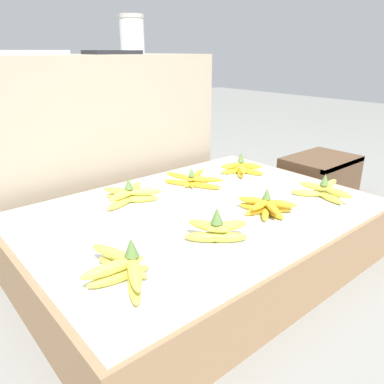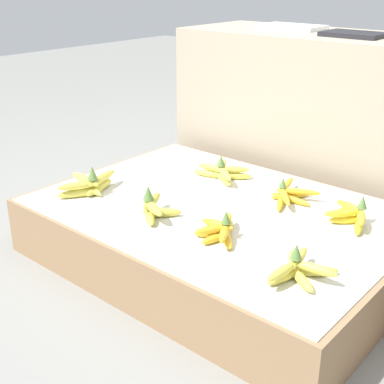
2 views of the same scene
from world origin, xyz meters
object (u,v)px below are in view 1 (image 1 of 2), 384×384
(foam_tray_white, at_px, (31,52))
(banana_bunch_front_right, at_px, (324,190))
(wooden_crate, at_px, (319,177))
(banana_bunch_front_midright, at_px, (266,207))
(banana_bunch_front_midleft, at_px, (217,230))
(banana_bunch_middle_midleft, at_px, (129,194))
(glass_jar, at_px, (132,34))
(banana_bunch_front_left, at_px, (123,268))
(banana_bunch_middle_right, at_px, (241,168))
(banana_bunch_middle_midright, at_px, (193,180))

(foam_tray_white, bearing_deg, banana_bunch_front_right, -56.63)
(wooden_crate, distance_m, banana_bunch_front_midright, 0.83)
(banana_bunch_front_midleft, bearing_deg, banana_bunch_front_midright, 6.11)
(banana_bunch_front_right, bearing_deg, banana_bunch_middle_midleft, 143.37)
(banana_bunch_front_midleft, bearing_deg, glass_jar, 68.65)
(banana_bunch_front_left, bearing_deg, wooden_crate, 12.08)
(wooden_crate, bearing_deg, banana_bunch_front_midleft, -164.55)
(banana_bunch_middle_midleft, relative_size, banana_bunch_middle_right, 1.41)
(wooden_crate, distance_m, banana_bunch_middle_midleft, 1.09)
(wooden_crate, xyz_separation_m, banana_bunch_front_left, (-1.36, -0.29, 0.13))
(glass_jar, bearing_deg, wooden_crate, -53.84)
(wooden_crate, relative_size, banana_bunch_front_right, 1.68)
(foam_tray_white, bearing_deg, banana_bunch_middle_right, -44.73)
(banana_bunch_front_left, bearing_deg, banana_bunch_front_right, -0.79)
(banana_bunch_front_midleft, relative_size, banana_bunch_middle_midright, 0.70)
(banana_bunch_front_midright, distance_m, glass_jar, 1.25)
(banana_bunch_middle_midright, bearing_deg, banana_bunch_middle_midleft, 177.33)
(banana_bunch_front_right, relative_size, banana_bunch_middle_right, 1.46)
(banana_bunch_middle_right, bearing_deg, banana_bunch_front_midright, -126.39)
(glass_jar, bearing_deg, banana_bunch_middle_midright, -103.73)
(banana_bunch_front_midleft, distance_m, banana_bunch_front_midright, 0.27)
(wooden_crate, height_order, banana_bunch_middle_right, banana_bunch_middle_right)
(banana_bunch_front_left, bearing_deg, banana_bunch_middle_midright, 35.63)
(banana_bunch_middle_midright, bearing_deg, banana_bunch_front_left, -144.37)
(banana_bunch_front_midleft, height_order, banana_bunch_middle_midleft, banana_bunch_front_midleft)
(banana_bunch_middle_right, distance_m, foam_tray_white, 1.04)
(banana_bunch_front_right, xyz_separation_m, glass_jar, (-0.13, 1.13, 0.59))
(banana_bunch_front_left, distance_m, foam_tray_white, 1.16)
(banana_bunch_front_midright, relative_size, banana_bunch_middle_midright, 0.74)
(banana_bunch_middle_right, bearing_deg, banana_bunch_front_right, -84.81)
(banana_bunch_front_left, height_order, banana_bunch_front_midleft, banana_bunch_front_midleft)
(wooden_crate, xyz_separation_m, banana_bunch_middle_midleft, (-1.08, 0.14, 0.13))
(banana_bunch_front_left, distance_m, banana_bunch_middle_midleft, 0.52)
(glass_jar, bearing_deg, banana_bunch_front_left, -124.10)
(banana_bunch_front_midright, relative_size, banana_bunch_front_right, 0.81)
(banana_bunch_middle_midleft, bearing_deg, banana_bunch_front_right, -36.63)
(banana_bunch_front_midleft, bearing_deg, banana_bunch_front_left, -179.31)
(banana_bunch_front_midright, bearing_deg, banana_bunch_middle_midright, 89.86)
(foam_tray_white, bearing_deg, banana_bunch_middle_midleft, -81.65)
(banana_bunch_front_midright, bearing_deg, banana_bunch_middle_right, 53.61)
(wooden_crate, bearing_deg, banana_bunch_middle_midright, 170.54)
(banana_bunch_front_midleft, height_order, banana_bunch_front_right, banana_bunch_front_midleft)
(wooden_crate, height_order, banana_bunch_front_midright, banana_bunch_front_midright)
(wooden_crate, distance_m, foam_tray_white, 1.52)
(banana_bunch_front_left, xyz_separation_m, banana_bunch_front_right, (0.88, -0.01, -0.01))
(banana_bunch_front_midright, bearing_deg, banana_bunch_front_right, -8.47)
(banana_bunch_front_right, distance_m, glass_jar, 1.28)
(banana_bunch_front_left, relative_size, foam_tray_white, 0.95)
(banana_bunch_middle_midright, bearing_deg, banana_bunch_front_midright, -90.14)
(wooden_crate, height_order, banana_bunch_front_midleft, banana_bunch_front_midleft)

